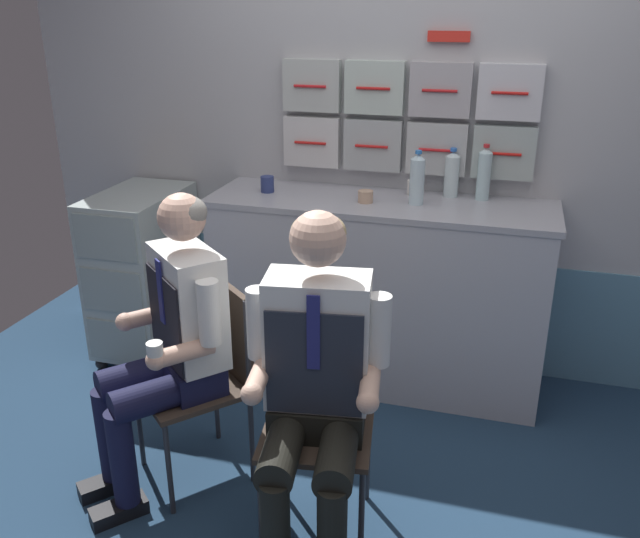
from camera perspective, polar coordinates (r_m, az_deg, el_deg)
ground at (r=2.86m, az=1.38°, el=-20.39°), size 4.80×4.80×0.04m
galley_bulkhead at (r=3.57m, az=7.27°, el=7.90°), size 4.20×0.14×2.15m
galley_counter at (r=3.50m, az=4.88°, el=-2.00°), size 1.72×0.53×0.99m
service_trolley at (r=3.87m, az=-14.83°, el=-0.07°), size 0.40×0.65×0.95m
folding_chair_left at (r=2.83m, az=-9.28°, el=-7.78°), size 0.56×0.56×0.84m
crew_member_left at (r=2.70m, az=-12.64°, el=-5.55°), size 0.63×0.65×1.25m
folding_chair_right at (r=2.55m, az=0.06°, el=-10.95°), size 0.46×0.46×0.84m
crew_member_right at (r=2.32m, az=-0.45°, el=-9.24°), size 0.51×0.65×1.28m
sparkling_bottle_green at (r=3.43m, az=11.18°, el=7.96°), size 0.07×0.07×0.24m
water_bottle_tall at (r=3.40m, az=13.82°, el=7.91°), size 0.07×0.07×0.28m
water_bottle_blue_cap at (r=3.26m, az=8.29°, el=7.61°), size 0.07×0.07×0.26m
paper_cup_tan at (r=3.29m, az=3.91°, el=6.22°), size 0.07×0.07×0.06m
paper_cup_blue at (r=3.44m, az=7.94°, el=6.93°), size 0.06×0.06×0.08m
coffee_cup_white at (r=3.47m, az=-4.52°, el=7.26°), size 0.07×0.07×0.08m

